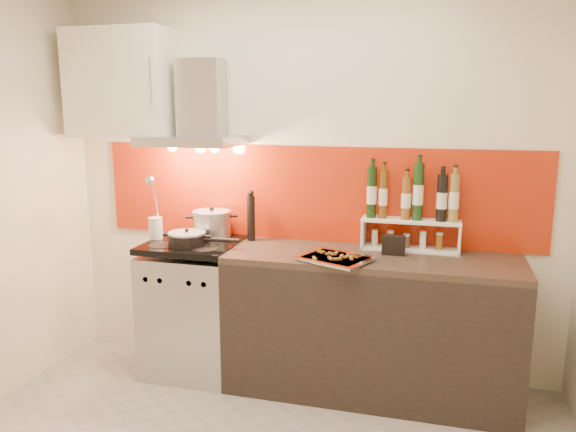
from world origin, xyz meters
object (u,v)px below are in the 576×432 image
(range_stove, at_px, (195,308))
(stock_pot, at_px, (212,225))
(saute_pan, at_px, (188,239))
(counter, at_px, (371,324))
(baking_tray, at_px, (335,258))
(pepper_mill, at_px, (251,216))

(range_stove, bearing_deg, stock_pot, 54.77)
(saute_pan, bearing_deg, stock_pot, 71.70)
(range_stove, bearing_deg, counter, 0.23)
(baking_tray, bearing_deg, pepper_mill, 151.33)
(counter, distance_m, stock_pot, 1.25)
(range_stove, relative_size, pepper_mill, 2.62)
(range_stove, bearing_deg, saute_pan, -82.06)
(counter, xyz_separation_m, baking_tray, (-0.20, -0.18, 0.47))
(stock_pot, relative_size, pepper_mill, 0.75)
(counter, bearing_deg, range_stove, -179.77)
(stock_pot, distance_m, saute_pan, 0.24)
(baking_tray, bearing_deg, counter, 41.98)
(counter, relative_size, pepper_mill, 5.19)
(range_stove, bearing_deg, baking_tray, -9.92)
(range_stove, xyz_separation_m, counter, (1.20, 0.00, 0.01))
(saute_pan, bearing_deg, counter, 5.03)
(range_stove, xyz_separation_m, stock_pot, (0.09, 0.12, 0.56))
(saute_pan, bearing_deg, baking_tray, -4.36)
(range_stove, distance_m, stock_pot, 0.59)
(stock_pot, bearing_deg, pepper_mill, 11.86)
(baking_tray, bearing_deg, saute_pan, 175.64)
(range_stove, xyz_separation_m, baking_tray, (1.00, -0.17, 0.47))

